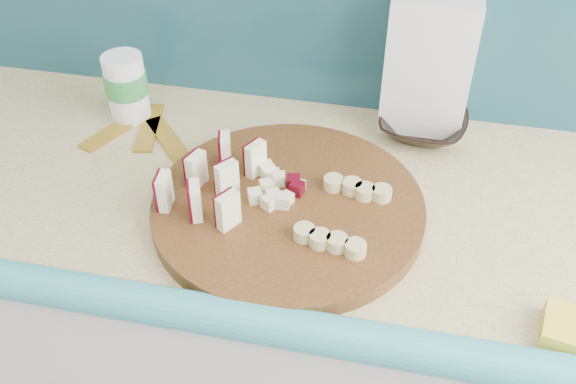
% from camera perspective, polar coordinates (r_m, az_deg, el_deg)
% --- Properties ---
extents(kitchen_counter, '(2.20, 0.63, 0.91)m').
position_cam_1_polar(kitchen_counter, '(1.46, -3.18, -12.84)').
color(kitchen_counter, white).
rests_on(kitchen_counter, ground).
extents(cutting_board, '(0.53, 0.53, 0.03)m').
position_cam_1_polar(cutting_board, '(1.05, 0.00, -1.41)').
color(cutting_board, '#41230D').
rests_on(cutting_board, kitchen_counter).
extents(apple_wedges, '(0.15, 0.19, 0.06)m').
position_cam_1_polar(apple_wedges, '(1.05, -6.70, 1.14)').
color(apple_wedges, '#FFF6CB').
rests_on(apple_wedges, cutting_board).
extents(apple_chunks, '(0.06, 0.07, 0.02)m').
position_cam_1_polar(apple_chunks, '(1.05, -1.45, 0.04)').
color(apple_chunks, beige).
rests_on(apple_chunks, cutting_board).
extents(banana_slices, '(0.14, 0.18, 0.02)m').
position_cam_1_polar(banana_slices, '(1.01, 4.97, -1.86)').
color(banana_slices, '#CCBB7D').
rests_on(banana_slices, cutting_board).
extents(brown_bowl, '(0.19, 0.19, 0.04)m').
position_cam_1_polar(brown_bowl, '(1.26, 11.87, 5.88)').
color(brown_bowl, black).
rests_on(brown_bowl, kitchen_counter).
extents(flour_bag, '(0.16, 0.11, 0.27)m').
position_cam_1_polar(flour_bag, '(1.23, 12.37, 11.15)').
color(flour_bag, silver).
rests_on(flour_bag, kitchen_counter).
extents(canister, '(0.08, 0.08, 0.13)m').
position_cam_1_polar(canister, '(1.29, -14.17, 9.10)').
color(canister, white).
rests_on(canister, kitchen_counter).
extents(banana_peel, '(0.22, 0.18, 0.01)m').
position_cam_1_polar(banana_peel, '(1.27, -12.64, 5.22)').
color(banana_peel, '#B48D22').
rests_on(banana_peel, kitchen_counter).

